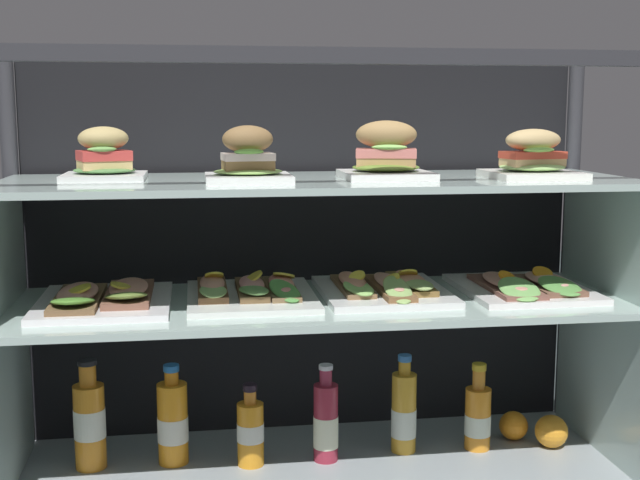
% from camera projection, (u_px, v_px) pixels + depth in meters
% --- Properties ---
extents(case_base_deck, '(1.44, 0.52, 0.04)m').
position_uv_depth(case_base_deck, '(320.00, 473.00, 1.95)').
color(case_base_deck, '#9CA5AA').
rests_on(case_base_deck, ground).
extents(case_frame, '(1.44, 0.52, 0.97)m').
position_uv_depth(case_frame, '(312.00, 246.00, 2.00)').
color(case_frame, '#333338').
rests_on(case_frame, ground).
extents(riser_lower_tier, '(1.36, 0.44, 0.38)m').
position_uv_depth(riser_lower_tier, '(320.00, 387.00, 1.92)').
color(riser_lower_tier, silver).
rests_on(riser_lower_tier, case_base_deck).
extents(shelf_lower_glass, '(1.38, 0.46, 0.02)m').
position_uv_depth(shelf_lower_glass, '(320.00, 303.00, 1.89)').
color(shelf_lower_glass, silver).
rests_on(shelf_lower_glass, riser_lower_tier).
extents(riser_upper_tier, '(1.36, 0.44, 0.26)m').
position_uv_depth(riser_upper_tier, '(320.00, 243.00, 1.87)').
color(riser_upper_tier, silver).
rests_on(riser_upper_tier, shelf_lower_glass).
extents(shelf_upper_glass, '(1.38, 0.46, 0.02)m').
position_uv_depth(shelf_upper_glass, '(320.00, 182.00, 1.85)').
color(shelf_upper_glass, silver).
rests_on(shelf_upper_glass, riser_upper_tier).
extents(plated_roll_sandwich_near_left_corner, '(0.17, 0.17, 0.11)m').
position_uv_depth(plated_roll_sandwich_near_left_corner, '(104.00, 159.00, 1.82)').
color(plated_roll_sandwich_near_left_corner, white).
rests_on(plated_roll_sandwich_near_left_corner, shelf_upper_glass).
extents(plated_roll_sandwich_mid_right, '(0.18, 0.18, 0.12)m').
position_uv_depth(plated_roll_sandwich_mid_right, '(248.00, 162.00, 1.76)').
color(plated_roll_sandwich_mid_right, white).
rests_on(plated_roll_sandwich_mid_right, shelf_upper_glass).
extents(plated_roll_sandwich_far_right, '(0.19, 0.19, 0.13)m').
position_uv_depth(plated_roll_sandwich_far_right, '(386.00, 157.00, 1.85)').
color(plated_roll_sandwich_far_right, white).
rests_on(plated_roll_sandwich_far_right, shelf_upper_glass).
extents(plated_roll_sandwich_center, '(0.19, 0.19, 0.11)m').
position_uv_depth(plated_roll_sandwich_center, '(533.00, 160.00, 1.85)').
color(plated_roll_sandwich_center, white).
rests_on(plated_roll_sandwich_center, shelf_upper_glass).
extents(open_sandwich_tray_mid_left, '(0.28, 0.34, 0.06)m').
position_uv_depth(open_sandwich_tray_mid_left, '(104.00, 298.00, 1.82)').
color(open_sandwich_tray_mid_left, white).
rests_on(open_sandwich_tray_mid_left, shelf_lower_glass).
extents(open_sandwich_tray_near_left_corner, '(0.28, 0.34, 0.06)m').
position_uv_depth(open_sandwich_tray_near_left_corner, '(250.00, 291.00, 1.89)').
color(open_sandwich_tray_near_left_corner, white).
rests_on(open_sandwich_tray_near_left_corner, shelf_lower_glass).
extents(open_sandwich_tray_left_of_center, '(0.28, 0.34, 0.06)m').
position_uv_depth(open_sandwich_tray_left_of_center, '(384.00, 288.00, 1.93)').
color(open_sandwich_tray_left_of_center, white).
rests_on(open_sandwich_tray_left_of_center, shelf_lower_glass).
extents(open_sandwich_tray_right_of_center, '(0.28, 0.34, 0.06)m').
position_uv_depth(open_sandwich_tray_right_of_center, '(525.00, 286.00, 1.95)').
color(open_sandwich_tray_right_of_center, white).
rests_on(open_sandwich_tray_right_of_center, shelf_lower_glass).
extents(juice_bottle_front_right_end, '(0.07, 0.07, 0.25)m').
position_uv_depth(juice_bottle_front_right_end, '(90.00, 422.00, 1.92)').
color(juice_bottle_front_right_end, orange).
rests_on(juice_bottle_front_right_end, case_base_deck).
extents(juice_bottle_tucked_behind, '(0.07, 0.07, 0.24)m').
position_uv_depth(juice_bottle_tucked_behind, '(173.00, 423.00, 1.94)').
color(juice_bottle_tucked_behind, orange).
rests_on(juice_bottle_tucked_behind, case_base_deck).
extents(juice_bottle_back_center, '(0.06, 0.06, 0.19)m').
position_uv_depth(juice_bottle_back_center, '(250.00, 431.00, 1.94)').
color(juice_bottle_back_center, orange).
rests_on(juice_bottle_back_center, case_base_deck).
extents(juice_bottle_back_left, '(0.06, 0.06, 0.23)m').
position_uv_depth(juice_bottle_back_left, '(326.00, 423.00, 1.96)').
color(juice_bottle_back_left, maroon).
rests_on(juice_bottle_back_left, case_base_deck).
extents(juice_bottle_near_post, '(0.06, 0.06, 0.24)m').
position_uv_depth(juice_bottle_near_post, '(404.00, 413.00, 2.01)').
color(juice_bottle_near_post, gold).
rests_on(juice_bottle_near_post, case_base_deck).
extents(juice_bottle_front_second, '(0.06, 0.06, 0.21)m').
position_uv_depth(juice_bottle_front_second, '(478.00, 417.00, 2.03)').
color(juice_bottle_front_second, orange).
rests_on(juice_bottle_front_second, case_base_deck).
extents(orange_fruit_beside_bottles, '(0.08, 0.08, 0.08)m').
position_uv_depth(orange_fruit_beside_bottles, '(551.00, 431.00, 2.04)').
color(orange_fruit_beside_bottles, orange).
rests_on(orange_fruit_beside_bottles, case_base_deck).
extents(orange_fruit_near_left_post, '(0.07, 0.07, 0.07)m').
position_uv_depth(orange_fruit_near_left_post, '(514.00, 426.00, 2.09)').
color(orange_fruit_near_left_post, orange).
rests_on(orange_fruit_near_left_post, case_base_deck).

